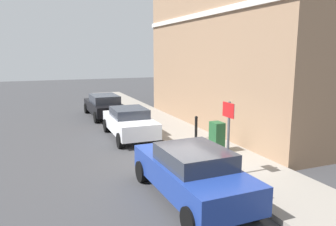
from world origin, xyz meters
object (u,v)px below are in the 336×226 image
object	(u,v)px
utility_cabinet	(217,138)
car_black	(104,105)
car_blue	(191,172)
bollard_near_cabinet	(196,127)
car_white	(129,122)
street_sign	(228,128)

from	to	relation	value
utility_cabinet	car_black	bearing A→B (deg)	104.67
car_blue	utility_cabinet	bearing A→B (deg)	-41.67
car_blue	utility_cabinet	distance (m)	3.92
car_black	bollard_near_cabinet	bearing A→B (deg)	-162.02
car_white	bollard_near_cabinet	size ratio (longest dim) A/B	3.98
car_blue	street_sign	bearing A→B (deg)	-66.88
car_black	street_sign	bearing A→B (deg)	-173.89
car_white	car_black	distance (m)	5.42
car_black	bollard_near_cabinet	world-z (taller)	car_black
car_blue	street_sign	distance (m)	1.93
car_blue	street_sign	size ratio (longest dim) A/B	1.89
utility_cabinet	car_white	bearing A→B (deg)	121.28
car_black	car_white	bearing A→B (deg)	179.96
utility_cabinet	bollard_near_cabinet	world-z (taller)	utility_cabinet
car_blue	car_black	world-z (taller)	car_blue
utility_cabinet	street_sign	bearing A→B (deg)	-113.47
car_blue	utility_cabinet	xyz separation A→B (m)	(2.55, 2.98, -0.07)
utility_cabinet	street_sign	distance (m)	2.67
bollard_near_cabinet	utility_cabinet	bearing A→B (deg)	-92.99
car_white	car_black	xyz separation A→B (m)	(-0.09, 5.42, -0.00)
car_blue	bollard_near_cabinet	size ratio (longest dim) A/B	4.18
car_black	bollard_near_cabinet	size ratio (longest dim) A/B	4.28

